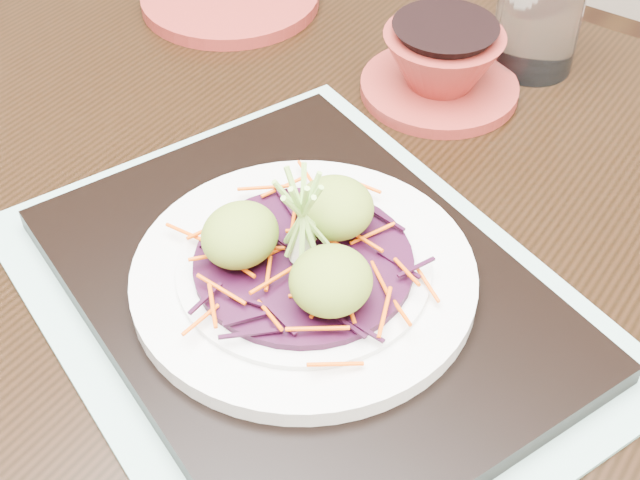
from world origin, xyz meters
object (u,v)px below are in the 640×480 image
Objects in this scene: serving_tray at (304,291)px; water_glass at (539,12)px; dining_table at (353,339)px; white_plate at (304,275)px; terracotta_bowl_set at (441,67)px.

water_glass is at bearing 111.03° from serving_tray.
dining_table is at bearing 108.89° from serving_tray.
white_plate is at bearing -69.18° from serving_tray.
dining_table is 5.22× the size of white_plate.
terracotta_bowl_set reaches higher than dining_table.
serving_tray is 0.38m from water_glass.
white_plate is 0.29m from terracotta_bowl_set.
water_glass is at bearing 90.20° from white_plate.
terracotta_bowl_set is (-0.05, -0.09, -0.03)m from water_glass.
serving_tray is 2.04× the size of terracotta_bowl_set.
terracotta_bowl_set is (-0.05, 0.29, -0.00)m from white_plate.
white_plate is at bearing -91.97° from dining_table.
water_glass reaches higher than dining_table.
serving_tray is at bearing -91.97° from dining_table.
terracotta_bowl_set is at bearing 120.84° from serving_tray.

